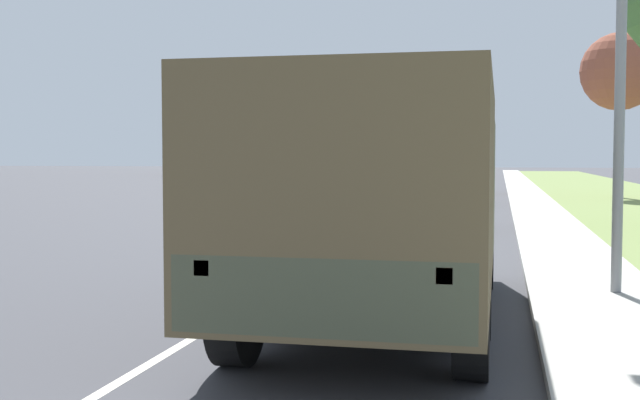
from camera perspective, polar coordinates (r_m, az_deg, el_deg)
ground_plane at (r=40.83m, az=8.13°, el=0.42°), size 180.00×180.00×0.00m
lane_centre_stripe at (r=40.83m, az=8.13°, el=0.43°), size 0.12×120.00×0.00m
sidewalk_right at (r=40.72m, az=14.46°, el=0.43°), size 1.80×120.00×0.12m
grass_strip_right at (r=41.10m, az=20.60°, el=0.28°), size 7.00×120.00×0.02m
military_truck at (r=9.39m, az=4.69°, el=0.58°), size 2.45×7.34×2.70m
car_nearest_ahead at (r=21.70m, az=8.23°, el=-0.12°), size 1.80×3.96×1.61m
car_second_ahead at (r=33.14m, az=9.73°, el=1.07°), size 1.90×4.85×1.69m
car_third_ahead at (r=41.43m, az=10.79°, el=1.32°), size 1.84×3.93×1.40m
lamp_post at (r=11.56m, az=19.48°, el=12.16°), size 1.69×0.24×6.07m
tree_far_right at (r=39.35m, az=20.54°, el=8.48°), size 3.54×3.54×7.52m
building_distant at (r=83.65m, az=-4.12°, el=3.88°), size 15.62×12.76×5.81m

